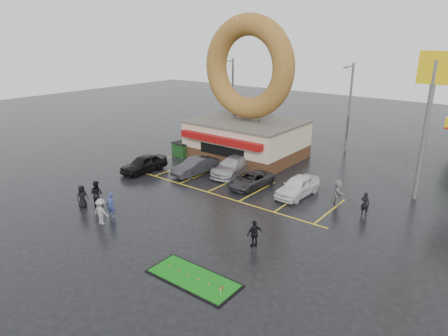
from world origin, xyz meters
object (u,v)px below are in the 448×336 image
Objects in this scene: car_black at (144,164)px; car_white at (298,186)px; donut_shop at (247,113)px; shell_sign at (430,99)px; person_cameraman at (255,234)px; car_silver at (233,166)px; dumpster at (182,150)px; streetlight_left at (232,95)px; car_grey at (251,180)px; person_blue at (111,205)px; car_dgrey at (196,166)px; streetlight_mid at (349,106)px; putting_green at (193,278)px.

car_black is 13.83m from car_white.
shell_sign is at bearing -3.47° from donut_shop.
car_silver is at bearing -112.71° from person_cameraman.
shell_sign is 23.16m from car_black.
car_white is 14.28m from dumpster.
streetlight_left is 2.15× the size of car_grey.
person_blue reaches higher than car_black.
person_cameraman is at bearing -75.80° from car_white.
car_dgrey is at bearing -27.55° from dumpster.
car_dgrey is (4.03, 2.36, -0.02)m from car_black.
dumpster is at bearing 152.56° from car_dgrey.
person_blue is (7.81, -23.85, -3.92)m from streetlight_left.
car_black is 1.00× the size of car_dgrey.
car_black is 2.56× the size of person_blue.
donut_shop is 9.87m from streetlight_left.
car_grey is at bearing -52.36° from donut_shop.
streetlight_left reaches higher than car_dgrey.
streetlight_left is at bearing 137.88° from car_grey.
streetlight_mid is 15.22m from car_grey.
donut_shop reaches higher than person_cameraman.
car_silver is 2.88× the size of dumpster.
car_black reaches higher than car_silver.
car_silver is at bearing 36.34° from car_black.
dumpster is (-21.27, -2.76, -6.73)m from shell_sign.
car_black reaches higher than car_grey.
car_silver reaches higher than putting_green.
car_dgrey is 5.75m from dumpster.
shell_sign is 15.97m from car_silver.
car_black is 10.01m from car_grey.
car_white is at bearing 37.01° from person_blue.
person_blue is at bearing -106.17° from car_grey.
car_white is at bearing -82.44° from streetlight_mid.
dumpster is (-14.11, 2.19, -0.10)m from car_white.
car_grey is at bearing -167.75° from car_white.
putting_green is (16.95, -25.81, -4.74)m from streetlight_left.
car_grey is at bearing 11.36° from car_dgrey.
donut_shop is 2.76× the size of putting_green.
shell_sign reaches higher than person_blue.
donut_shop is at bearing 75.92° from person_blue.
dumpster is (-5.27, -3.73, -3.81)m from donut_shop.
person_cameraman is (1.70, -8.37, 0.07)m from car_white.
car_white is (1.84, -13.86, -4.03)m from streetlight_mid.
streetlight_mid is at bearing 50.43° from dumpster.
donut_shop is 18.13m from person_cameraman.
shell_sign is 12.93m from streetlight_mid.
person_blue is at bearing 167.89° from putting_green.
shell_sign reaches higher than streetlight_mid.
streetlight_mid reaches higher than putting_green.
streetlight_left is 2.03× the size of car_white.
car_white reaches higher than putting_green.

